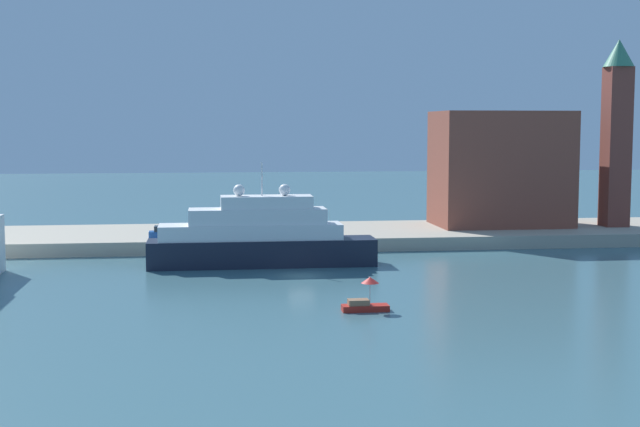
{
  "coord_description": "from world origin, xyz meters",
  "views": [
    {
      "loc": [
        -9.2,
        -87.06,
        14.97
      ],
      "look_at": [
        2.61,
        6.0,
        5.68
      ],
      "focal_mm": 49.9,
      "sensor_mm": 36.0,
      "label": 1
    }
  ],
  "objects_px": {
    "parked_car": "(167,233)",
    "mooring_bollard": "(311,236)",
    "harbor_building": "(500,169)",
    "person_figure": "(216,231)",
    "large_yacht": "(259,238)",
    "bell_tower": "(617,126)",
    "small_motorboat": "(365,300)"
  },
  "relations": [
    {
      "from": "parked_car",
      "to": "mooring_bollard",
      "type": "relative_size",
      "value": 6.7
    },
    {
      "from": "bell_tower",
      "to": "parked_car",
      "type": "distance_m",
      "value": 60.29
    },
    {
      "from": "bell_tower",
      "to": "person_figure",
      "type": "relative_size",
      "value": 14.1
    },
    {
      "from": "bell_tower",
      "to": "parked_car",
      "type": "bearing_deg",
      "value": -174.69
    },
    {
      "from": "small_motorboat",
      "to": "parked_car",
      "type": "height_order",
      "value": "parked_car"
    },
    {
      "from": "large_yacht",
      "to": "bell_tower",
      "type": "height_order",
      "value": "bell_tower"
    },
    {
      "from": "mooring_bollard",
      "to": "small_motorboat",
      "type": "bearing_deg",
      "value": -89.31
    },
    {
      "from": "small_motorboat",
      "to": "mooring_bollard",
      "type": "bearing_deg",
      "value": 90.69
    },
    {
      "from": "large_yacht",
      "to": "parked_car",
      "type": "bearing_deg",
      "value": 129.91
    },
    {
      "from": "bell_tower",
      "to": "person_figure",
      "type": "height_order",
      "value": "bell_tower"
    },
    {
      "from": "harbor_building",
      "to": "mooring_bollard",
      "type": "bearing_deg",
      "value": -157.79
    },
    {
      "from": "large_yacht",
      "to": "person_figure",
      "type": "bearing_deg",
      "value": 110.87
    },
    {
      "from": "small_motorboat",
      "to": "harbor_building",
      "type": "bearing_deg",
      "value": 59.64
    },
    {
      "from": "small_motorboat",
      "to": "mooring_bollard",
      "type": "distance_m",
      "value": 34.19
    },
    {
      "from": "small_motorboat",
      "to": "person_figure",
      "type": "height_order",
      "value": "person_figure"
    },
    {
      "from": "harbor_building",
      "to": "parked_car",
      "type": "relative_size",
      "value": 4.06
    },
    {
      "from": "bell_tower",
      "to": "person_figure",
      "type": "distance_m",
      "value": 54.64
    },
    {
      "from": "harbor_building",
      "to": "bell_tower",
      "type": "height_order",
      "value": "bell_tower"
    },
    {
      "from": "small_motorboat",
      "to": "harbor_building",
      "type": "height_order",
      "value": "harbor_building"
    },
    {
      "from": "mooring_bollard",
      "to": "large_yacht",
      "type": "bearing_deg",
      "value": -124.52
    },
    {
      "from": "harbor_building",
      "to": "large_yacht",
      "type": "bearing_deg",
      "value": -148.29
    },
    {
      "from": "small_motorboat",
      "to": "bell_tower",
      "type": "bearing_deg",
      "value": 45.66
    },
    {
      "from": "person_figure",
      "to": "harbor_building",
      "type": "bearing_deg",
      "value": 13.25
    },
    {
      "from": "mooring_bollard",
      "to": "harbor_building",
      "type": "bearing_deg",
      "value": 22.21
    },
    {
      "from": "bell_tower",
      "to": "parked_car",
      "type": "relative_size",
      "value": 5.77
    },
    {
      "from": "harbor_building",
      "to": "person_figure",
      "type": "relative_size",
      "value": 9.93
    },
    {
      "from": "harbor_building",
      "to": "person_figure",
      "type": "xyz_separation_m",
      "value": [
        -38.06,
        -8.96,
        -6.82
      ]
    },
    {
      "from": "harbor_building",
      "to": "parked_car",
      "type": "height_order",
      "value": "harbor_building"
    },
    {
      "from": "large_yacht",
      "to": "harbor_building",
      "type": "xyz_separation_m",
      "value": [
        33.57,
        20.74,
        6.23
      ]
    },
    {
      "from": "parked_car",
      "to": "mooring_bollard",
      "type": "height_order",
      "value": "parked_car"
    },
    {
      "from": "large_yacht",
      "to": "parked_car",
      "type": "height_order",
      "value": "large_yacht"
    },
    {
      "from": "large_yacht",
      "to": "small_motorboat",
      "type": "bearing_deg",
      "value": -73.7
    }
  ]
}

